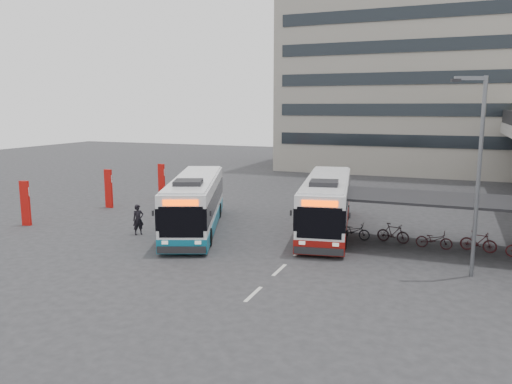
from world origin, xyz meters
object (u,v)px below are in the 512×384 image
(bus_main, at_px, (327,204))
(bus_teal, at_px, (195,203))
(pedestrian, at_px, (138,220))
(lamp_post, at_px, (477,165))

(bus_main, relative_size, bus_teal, 1.02)
(pedestrian, xyz_separation_m, lamp_post, (16.59, -0.76, 3.76))
(bus_main, height_order, bus_teal, bus_main)
(bus_teal, bearing_deg, lamp_post, -33.30)
(bus_main, distance_m, pedestrian, 10.41)
(pedestrian, distance_m, lamp_post, 17.02)
(bus_main, relative_size, lamp_post, 1.39)
(pedestrian, height_order, lamp_post, lamp_post)
(lamp_post, bearing_deg, bus_teal, 146.88)
(bus_main, bearing_deg, bus_teal, -170.90)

